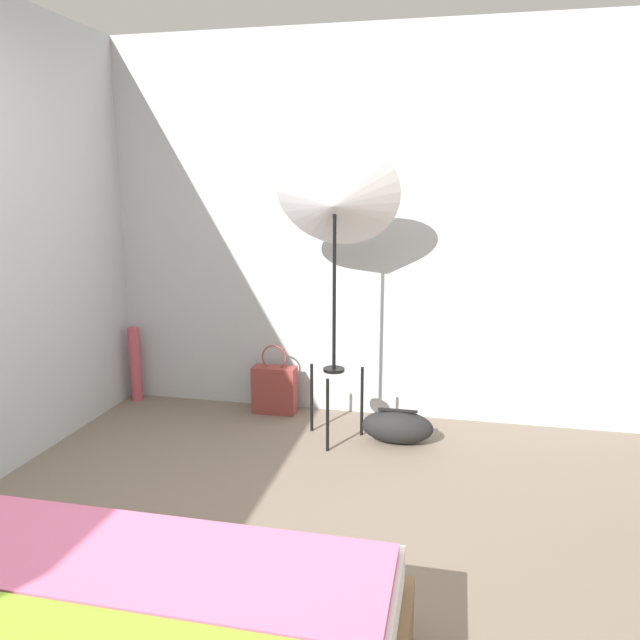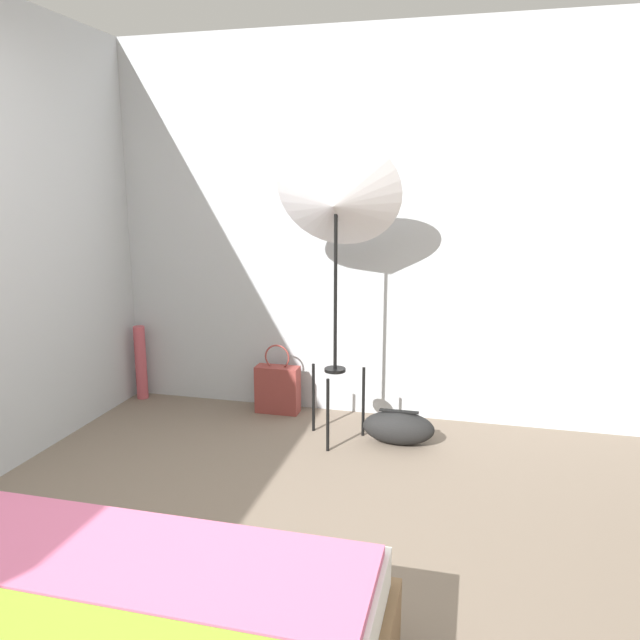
{
  "view_description": "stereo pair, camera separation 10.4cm",
  "coord_description": "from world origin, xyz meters",
  "px_view_note": "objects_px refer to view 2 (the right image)",
  "views": [
    {
      "loc": [
        0.81,
        -1.79,
        1.6
      ],
      "look_at": [
        0.06,
        1.63,
        0.83
      ],
      "focal_mm": 35.0,
      "sensor_mm": 36.0,
      "label": 1
    },
    {
      "loc": [
        0.92,
        -1.77,
        1.6
      ],
      "look_at": [
        0.06,
        1.63,
        0.83
      ],
      "focal_mm": 35.0,
      "sensor_mm": 36.0,
      "label": 2
    }
  ],
  "objects_px": {
    "photo_umbrella": "(336,201)",
    "tote_bag": "(278,389)",
    "paper_roll": "(141,363)",
    "duffel_bag": "(398,428)"
  },
  "relations": [
    {
      "from": "tote_bag",
      "to": "paper_roll",
      "type": "height_order",
      "value": "paper_roll"
    },
    {
      "from": "paper_roll",
      "to": "tote_bag",
      "type": "bearing_deg",
      "value": -1.84
    },
    {
      "from": "duffel_bag",
      "to": "paper_roll",
      "type": "height_order",
      "value": "paper_roll"
    },
    {
      "from": "tote_bag",
      "to": "duffel_bag",
      "type": "relative_size",
      "value": 1.11
    },
    {
      "from": "photo_umbrella",
      "to": "duffel_bag",
      "type": "bearing_deg",
      "value": 3.1
    },
    {
      "from": "duffel_bag",
      "to": "paper_roll",
      "type": "relative_size",
      "value": 0.8
    },
    {
      "from": "tote_bag",
      "to": "paper_roll",
      "type": "relative_size",
      "value": 0.89
    },
    {
      "from": "tote_bag",
      "to": "duffel_bag",
      "type": "xyz_separation_m",
      "value": [
        0.91,
        -0.34,
        -0.07
      ]
    },
    {
      "from": "duffel_bag",
      "to": "photo_umbrella",
      "type": "bearing_deg",
      "value": -176.9
    },
    {
      "from": "photo_umbrella",
      "to": "tote_bag",
      "type": "xyz_separation_m",
      "value": [
        -0.5,
        0.37,
        -1.32
      ]
    }
  ]
}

